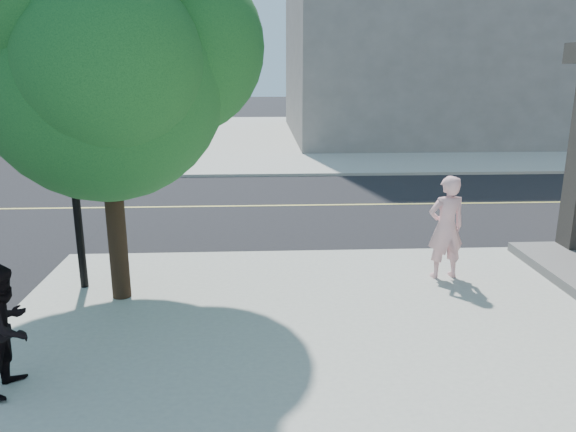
{
  "coord_description": "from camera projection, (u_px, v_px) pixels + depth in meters",
  "views": [
    {
      "loc": [
        3.08,
        -11.23,
        3.92
      ],
      "look_at": [
        3.57,
        -1.49,
        1.3
      ],
      "focal_mm": 34.2,
      "sensor_mm": 36.0,
      "label": 1
    }
  ],
  "objects": [
    {
      "name": "filler_ne",
      "position": [
        447.0,
        12.0,
        31.75
      ],
      "size": [
        18.0,
        16.0,
        14.0
      ],
      "primitive_type": "cube",
      "color": "slate",
      "rests_on": "sidewalk_ne"
    },
    {
      "name": "pedestrian",
      "position": [
        7.0,
        327.0,
        6.59
      ],
      "size": [
        0.66,
        0.82,
        1.6
      ],
      "primitive_type": "imported",
      "rotation": [
        0.0,
        0.0,
        1.49
      ],
      "color": "black",
      "rests_on": "sidewalk_se"
    },
    {
      "name": "road_ew",
      "position": [
        156.0,
        207.0,
        16.04
      ],
      "size": [
        140.0,
        9.0,
        0.01
      ],
      "primitive_type": "cube",
      "color": "black",
      "rests_on": "ground"
    },
    {
      "name": "sidewalk_ne",
      "position": [
        433.0,
        135.0,
        33.07
      ],
      "size": [
        29.0,
        25.0,
        0.12
      ],
      "primitive_type": "cube",
      "color": "#A4A499",
      "rests_on": "ground"
    },
    {
      "name": "street_tree",
      "position": [
        109.0,
        50.0,
        8.43
      ],
      "size": [
        4.76,
        4.33,
        6.32
      ],
      "rotation": [
        0.0,
        0.0,
        0.38
      ],
      "color": "black",
      "rests_on": "sidewalk_se"
    },
    {
      "name": "man_on_phone",
      "position": [
        446.0,
        227.0,
        10.12
      ],
      "size": [
        0.78,
        0.57,
        1.95
      ],
      "primitive_type": "imported",
      "rotation": [
        0.0,
        0.0,
        3.3
      ],
      "color": "#ECABAF",
      "rests_on": "sidewalk_se"
    },
    {
      "name": "ground",
      "position": [
        118.0,
        259.0,
        11.7
      ],
      "size": [
        140.0,
        140.0,
        0.0
      ],
      "primitive_type": "plane",
      "color": "black",
      "rests_on": "ground"
    }
  ]
}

